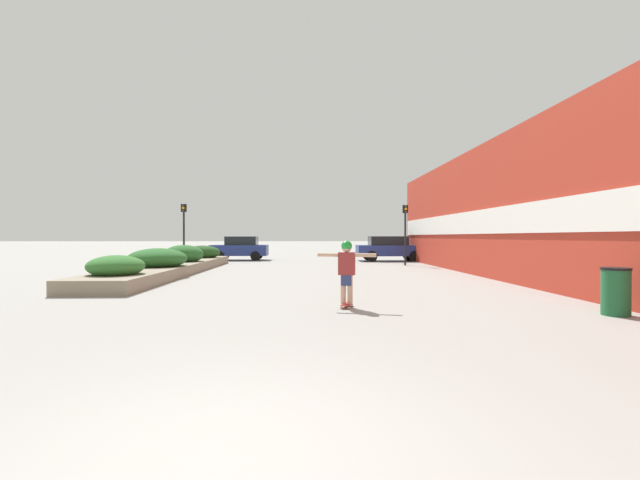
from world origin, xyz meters
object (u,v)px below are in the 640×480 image
(car_leftmost, at_px, (390,248))
(traffic_light_left, at_px, (184,224))
(traffic_light_right, at_px, (405,224))
(trash_bin, at_px, (616,291))
(skateboarder, at_px, (347,265))
(car_center_left, at_px, (240,248))
(skateboard, at_px, (347,305))

(car_leftmost, height_order, traffic_light_left, traffic_light_left)
(car_leftmost, relative_size, traffic_light_left, 1.29)
(car_leftmost, xyz_separation_m, traffic_light_right, (0.02, -4.44, 1.47))
(trash_bin, relative_size, car_leftmost, 0.22)
(skateboarder, xyz_separation_m, traffic_light_right, (4.65, 14.24, 1.37))
(skateboarder, height_order, car_leftmost, car_leftmost)
(trash_bin, distance_m, traffic_light_right, 15.51)
(trash_bin, xyz_separation_m, traffic_light_left, (-13.36, 15.82, 1.87))
(traffic_light_left, bearing_deg, car_center_left, 66.05)
(car_center_left, bearing_deg, skateboarder, -164.49)
(skateboard, bearing_deg, traffic_light_right, 85.82)
(skateboarder, relative_size, car_leftmost, 0.32)
(skateboard, height_order, trash_bin, trash_bin)
(traffic_light_right, bearing_deg, skateboard, -108.07)
(car_leftmost, distance_m, traffic_light_right, 4.67)
(trash_bin, bearing_deg, traffic_light_left, 130.17)
(skateboarder, relative_size, traffic_light_left, 0.42)
(skateboard, xyz_separation_m, car_leftmost, (4.63, 18.68, 0.80))
(skateboarder, height_order, traffic_light_left, traffic_light_left)
(skateboarder, xyz_separation_m, trash_bin, (5.46, -1.14, -0.47))
(skateboarder, bearing_deg, traffic_light_right, 85.82)
(car_leftmost, height_order, traffic_light_right, traffic_light_right)
(trash_bin, xyz_separation_m, traffic_light_right, (-0.81, 15.38, 1.84))
(car_leftmost, bearing_deg, traffic_light_left, -72.34)
(skateboarder, distance_m, car_center_left, 20.75)
(skateboard, xyz_separation_m, traffic_light_right, (4.65, 14.24, 2.27))
(skateboard, xyz_separation_m, car_center_left, (-5.55, 19.99, 0.78))
(trash_bin, height_order, car_center_left, car_center_left)
(trash_bin, xyz_separation_m, car_center_left, (-11.00, 21.13, 0.35))
(skateboard, xyz_separation_m, traffic_light_left, (-7.90, 14.69, 2.30))
(skateboarder, height_order, car_center_left, car_center_left)
(skateboarder, distance_m, car_leftmost, 19.24)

